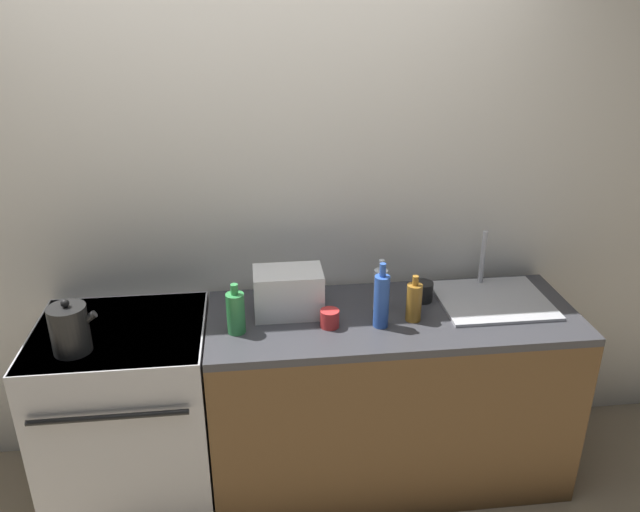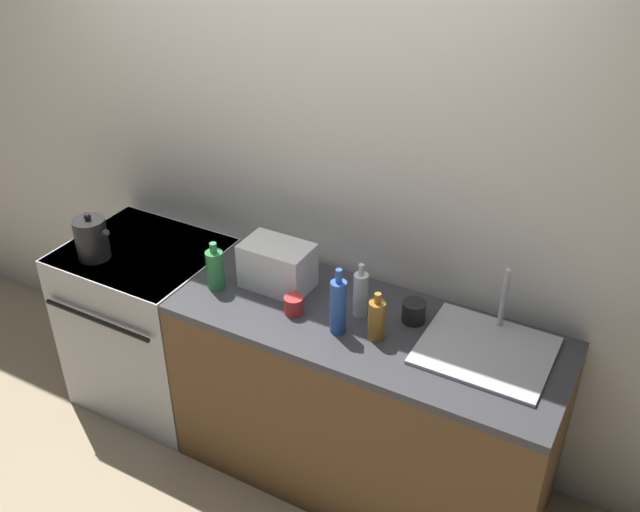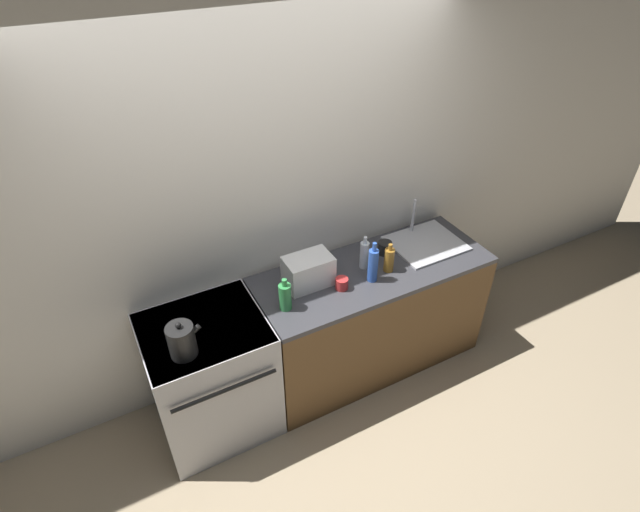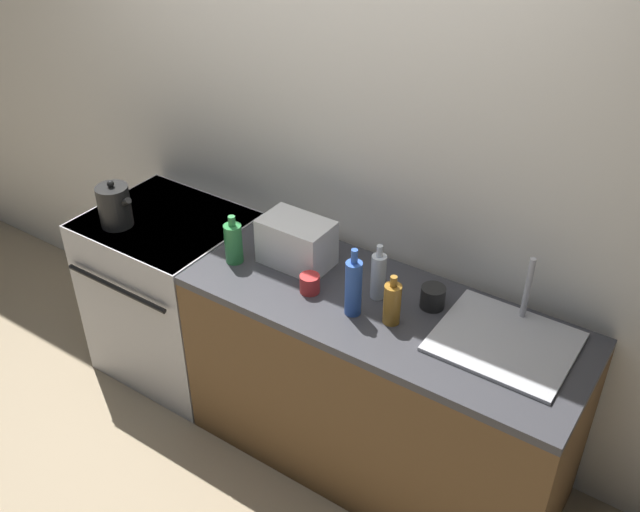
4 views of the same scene
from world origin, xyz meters
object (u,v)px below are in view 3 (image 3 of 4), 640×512
(toaster, at_px, (308,271))
(bottle_amber, at_px, (389,260))
(stove, at_px, (211,376))
(cup_black, at_px, (385,248))
(bottle_green, at_px, (285,296))
(kettle, at_px, (182,341))
(cup_red, at_px, (342,283))
(bottle_blue, at_px, (373,265))
(bottle_clear, at_px, (364,255))

(toaster, bearing_deg, bottle_amber, -13.31)
(stove, xyz_separation_m, cup_black, (1.36, 0.11, 0.48))
(toaster, bearing_deg, cup_black, 4.42)
(bottle_amber, bearing_deg, bottle_green, -178.82)
(bottle_amber, distance_m, cup_black, 0.20)
(kettle, bearing_deg, cup_black, 9.98)
(bottle_green, distance_m, cup_red, 0.40)
(cup_red, bearing_deg, cup_black, 22.58)
(stove, height_order, bottle_amber, bottle_amber)
(cup_red, bearing_deg, toaster, 139.46)
(bottle_amber, bearing_deg, bottle_blue, -167.05)
(toaster, height_order, bottle_green, bottle_green)
(bottle_clear, relative_size, cup_red, 2.95)
(toaster, relative_size, bottle_amber, 1.43)
(kettle, bearing_deg, bottle_amber, 3.61)
(toaster, xyz_separation_m, bottle_amber, (0.53, -0.13, -0.01))
(bottle_blue, distance_m, cup_black, 0.33)
(bottle_blue, relative_size, bottle_amber, 1.39)
(kettle, height_order, bottle_green, kettle)
(bottle_blue, height_order, cup_red, bottle_blue)
(cup_black, bearing_deg, toaster, -175.58)
(bottle_amber, height_order, cup_black, bottle_amber)
(bottle_clear, relative_size, bottle_blue, 0.83)
(cup_black, bearing_deg, bottle_green, -167.40)
(kettle, xyz_separation_m, cup_red, (1.04, 0.07, -0.06))
(bottle_blue, xyz_separation_m, bottle_amber, (0.15, 0.03, -0.03))
(stove, xyz_separation_m, kettle, (-0.14, -0.15, 0.53))
(bottle_amber, bearing_deg, toaster, 166.69)
(bottle_green, bearing_deg, toaster, 31.81)
(bottle_blue, distance_m, bottle_amber, 0.16)
(bottle_amber, xyz_separation_m, cup_red, (-0.37, -0.02, -0.05))
(stove, distance_m, cup_red, 1.02)
(cup_red, bearing_deg, bottle_clear, 27.13)
(bottle_clear, height_order, bottle_blue, bottle_blue)
(toaster, relative_size, bottle_clear, 1.24)
(stove, bearing_deg, bottle_clear, 2.35)
(bottle_green, bearing_deg, bottle_clear, 11.12)
(cup_black, bearing_deg, cup_red, -157.42)
(cup_black, bearing_deg, bottle_clear, -163.06)
(cup_red, relative_size, cup_black, 0.84)
(toaster, distance_m, cup_red, 0.23)
(bottle_clear, height_order, cup_black, bottle_clear)
(kettle, distance_m, cup_black, 1.52)
(bottle_clear, bearing_deg, cup_red, -152.87)
(kettle, relative_size, bottle_green, 1.04)
(toaster, distance_m, bottle_green, 0.27)
(stove, height_order, cup_black, cup_black)
(kettle, distance_m, bottle_green, 0.65)
(cup_red, bearing_deg, kettle, -175.94)
(bottle_amber, distance_m, cup_red, 0.37)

